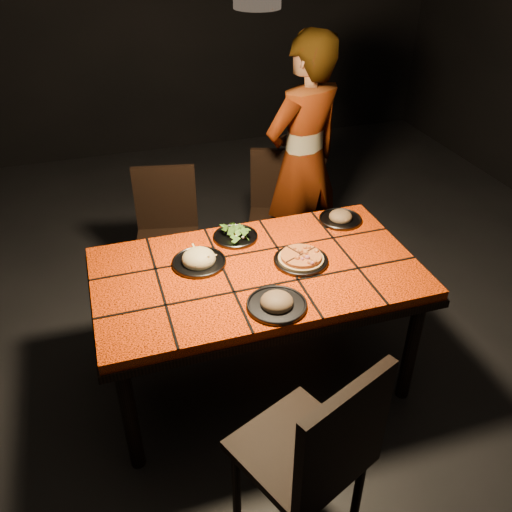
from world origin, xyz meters
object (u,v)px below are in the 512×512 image
object	(u,v)px
chair_far_right	(279,206)
diner	(303,162)
chair_far_left	(167,226)
plate_pasta	(199,260)
dining_table	(257,281)
chair_near	(317,451)
plate_pizza	(301,259)

from	to	relation	value
chair_far_right	diner	bearing A→B (deg)	-2.58
chair_far_left	plate_pasta	xyz separation A→B (m)	(0.04, -0.83, 0.27)
dining_table	diner	size ratio (longest dim) A/B	0.97
dining_table	plate_pasta	distance (m)	0.31
dining_table	chair_far_right	distance (m)	1.13
dining_table	chair_far_left	world-z (taller)	chair_far_left
chair_near	chair_far_right	bearing A→B (deg)	-128.68
chair_far_right	plate_pizza	world-z (taller)	chair_far_right
chair_far_right	diner	size ratio (longest dim) A/B	0.53
plate_pizza	chair_far_left	bearing A→B (deg)	118.66
chair_far_right	plate_pasta	bearing A→B (deg)	-109.65
diner	plate_pizza	world-z (taller)	diner
diner	chair_near	bearing A→B (deg)	49.52
dining_table	chair_near	world-z (taller)	chair_near
chair_far_right	plate_pizza	xyz separation A→B (m)	(-0.25, -1.02, 0.26)
dining_table	chair_far_left	distance (m)	1.02
chair_near	diner	size ratio (longest dim) A/B	0.59
plate_pizza	plate_pasta	distance (m)	0.51
chair_near	plate_pasta	world-z (taller)	chair_near
diner	plate_pasta	bearing A→B (deg)	22.21
plate_pizza	plate_pasta	size ratio (longest dim) A/B	1.12
chair_far_right	dining_table	bearing A→B (deg)	-94.88
plate_pizza	plate_pasta	world-z (taller)	plate_pasta
chair_far_right	plate_pizza	distance (m)	1.08
plate_pizza	chair_near	bearing A→B (deg)	-107.43
chair_near	diner	world-z (taller)	diner
chair_near	plate_pasta	distance (m)	1.11
dining_table	chair_far_right	size ratio (longest dim) A/B	1.84
dining_table	plate_pizza	bearing A→B (deg)	-2.53
chair_far_left	plate_pasta	bearing A→B (deg)	-75.75
chair_far_left	diner	size ratio (longest dim) A/B	0.53
diner	plate_pasta	distance (m)	1.21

